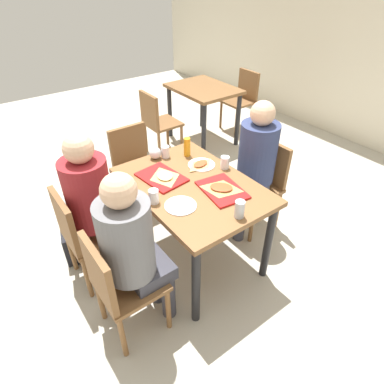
{
  "coord_description": "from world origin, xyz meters",
  "views": [
    {
      "loc": [
        1.63,
        -1.2,
        2.13
      ],
      "look_at": [
        0.0,
        0.0,
        0.68
      ],
      "focal_mm": 30.69,
      "sensor_mm": 36.0,
      "label": 1
    }
  ],
  "objects_px": {
    "chair_left_end": "(134,163)",
    "paper_plate_center": "(202,165)",
    "chair_far_side": "(262,180)",
    "pizza_slice_a": "(165,176)",
    "plastic_cup_b": "(154,196)",
    "background_chair_far": "(243,96)",
    "tray_red_near": "(161,177)",
    "handbag": "(73,241)",
    "person_far_side": "(254,161)",
    "foil_bundle": "(155,153)",
    "condiment_bottle": "(187,147)",
    "background_table": "(203,97)",
    "tray_red_far": "(222,190)",
    "person_in_red": "(95,199)",
    "plastic_cup_c": "(165,152)",
    "chair_near_right": "(117,283)",
    "pizza_slice_b": "(221,188)",
    "chair_near_left": "(83,232)",
    "plastic_cup_a": "(225,162)",
    "paper_plate_near_edge": "(181,206)",
    "soda_can": "(240,209)",
    "person_in_brown_jacket": "(133,245)",
    "main_table": "(192,195)",
    "pizza_slice_c": "(200,164)",
    "background_chair_near": "(157,120)"
  },
  "relations": [
    {
      "from": "chair_left_end",
      "to": "paper_plate_center",
      "type": "xyz_separation_m",
      "value": [
        0.79,
        0.22,
        0.28
      ]
    },
    {
      "from": "chair_far_side",
      "to": "pizza_slice_a",
      "type": "relative_size",
      "value": 3.33
    },
    {
      "from": "plastic_cup_b",
      "to": "background_chair_far",
      "type": "relative_size",
      "value": 0.12
    },
    {
      "from": "chair_left_end",
      "to": "tray_red_near",
      "type": "bearing_deg",
      "value": -10.63
    },
    {
      "from": "chair_far_side",
      "to": "handbag",
      "type": "relative_size",
      "value": 2.62
    },
    {
      "from": "person_far_side",
      "to": "handbag",
      "type": "distance_m",
      "value": 1.7
    },
    {
      "from": "person_far_side",
      "to": "foil_bundle",
      "type": "distance_m",
      "value": 0.83
    },
    {
      "from": "chair_far_side",
      "to": "condiment_bottle",
      "type": "xyz_separation_m",
      "value": [
        -0.37,
        -0.57,
        0.35
      ]
    },
    {
      "from": "foil_bundle",
      "to": "background_table",
      "type": "distance_m",
      "value": 1.94
    },
    {
      "from": "tray_red_far",
      "to": "foil_bundle",
      "type": "height_order",
      "value": "foil_bundle"
    },
    {
      "from": "person_in_red",
      "to": "plastic_cup_c",
      "type": "relative_size",
      "value": 12.47
    },
    {
      "from": "chair_near_right",
      "to": "person_in_red",
      "type": "bearing_deg",
      "value": 166.31
    },
    {
      "from": "person_far_side",
      "to": "pizza_slice_b",
      "type": "height_order",
      "value": "person_far_side"
    },
    {
      "from": "pizza_slice_b",
      "to": "condiment_bottle",
      "type": "height_order",
      "value": "condiment_bottle"
    },
    {
      "from": "foil_bundle",
      "to": "pizza_slice_b",
      "type": "bearing_deg",
      "value": 11.33
    },
    {
      "from": "person_in_red",
      "to": "condiment_bottle",
      "type": "bearing_deg",
      "value": 95.63
    },
    {
      "from": "tray_red_near",
      "to": "pizza_slice_a",
      "type": "height_order",
      "value": "pizza_slice_a"
    },
    {
      "from": "chair_near_right",
      "to": "condiment_bottle",
      "type": "distance_m",
      "value": 1.26
    },
    {
      "from": "pizza_slice_a",
      "to": "condiment_bottle",
      "type": "relative_size",
      "value": 1.57
    },
    {
      "from": "person_in_red",
      "to": "foil_bundle",
      "type": "height_order",
      "value": "person_in_red"
    },
    {
      "from": "chair_near_left",
      "to": "plastic_cup_b",
      "type": "bearing_deg",
      "value": 54.63
    },
    {
      "from": "pizza_slice_b",
      "to": "paper_plate_center",
      "type": "bearing_deg",
      "value": 164.01
    },
    {
      "from": "chair_near_left",
      "to": "pizza_slice_a",
      "type": "bearing_deg",
      "value": 80.49
    },
    {
      "from": "chair_near_left",
      "to": "chair_left_end",
      "type": "relative_size",
      "value": 1.0
    },
    {
      "from": "plastic_cup_a",
      "to": "handbag",
      "type": "xyz_separation_m",
      "value": [
        -0.61,
        -1.15,
        -0.67
      ]
    },
    {
      "from": "tray_red_near",
      "to": "plastic_cup_a",
      "type": "bearing_deg",
      "value": 70.52
    },
    {
      "from": "person_in_red",
      "to": "plastic_cup_b",
      "type": "xyz_separation_m",
      "value": [
        0.32,
        0.31,
        0.08
      ]
    },
    {
      "from": "chair_near_right",
      "to": "foil_bundle",
      "type": "xyz_separation_m",
      "value": [
        -0.78,
        0.77,
        0.32
      ]
    },
    {
      "from": "paper_plate_center",
      "to": "background_chair_far",
      "type": "relative_size",
      "value": 0.26
    },
    {
      "from": "chair_near_left",
      "to": "paper_plate_center",
      "type": "bearing_deg",
      "value": 83.53
    },
    {
      "from": "plastic_cup_a",
      "to": "foil_bundle",
      "type": "height_order",
      "value": "same"
    },
    {
      "from": "chair_near_left",
      "to": "paper_plate_near_edge",
      "type": "relative_size",
      "value": 3.8
    },
    {
      "from": "chair_near_left",
      "to": "soda_can",
      "type": "height_order",
      "value": "soda_can"
    },
    {
      "from": "pizza_slice_a",
      "to": "person_in_red",
      "type": "bearing_deg",
      "value": -101.99
    },
    {
      "from": "condiment_bottle",
      "to": "paper_plate_center",
      "type": "bearing_deg",
      "value": 0.0
    },
    {
      "from": "person_in_red",
      "to": "person_far_side",
      "type": "bearing_deg",
      "value": 77.55
    },
    {
      "from": "chair_near_left",
      "to": "plastic_cup_b",
      "type": "relative_size",
      "value": 8.37
    },
    {
      "from": "person_in_brown_jacket",
      "to": "paper_plate_center",
      "type": "relative_size",
      "value": 5.67
    },
    {
      "from": "person_in_red",
      "to": "pizza_slice_b",
      "type": "xyz_separation_m",
      "value": [
        0.49,
        0.77,
        0.05
      ]
    },
    {
      "from": "main_table",
      "to": "background_chair_far",
      "type": "distance_m",
      "value": 2.8
    },
    {
      "from": "chair_near_left",
      "to": "person_in_red",
      "type": "distance_m",
      "value": 0.28
    },
    {
      "from": "chair_left_end",
      "to": "foil_bundle",
      "type": "distance_m",
      "value": 0.57
    },
    {
      "from": "soda_can",
      "to": "chair_far_side",
      "type": "bearing_deg",
      "value": 122.38
    },
    {
      "from": "paper_plate_near_edge",
      "to": "chair_near_right",
      "type": "bearing_deg",
      "value": -78.54
    },
    {
      "from": "person_far_side",
      "to": "soda_can",
      "type": "distance_m",
      "value": 0.8
    },
    {
      "from": "chair_near_right",
      "to": "pizza_slice_c",
      "type": "bearing_deg",
      "value": 114.47
    },
    {
      "from": "chair_near_left",
      "to": "background_chair_far",
      "type": "height_order",
      "value": "same"
    },
    {
      "from": "condiment_bottle",
      "to": "background_chair_near",
      "type": "distance_m",
      "value": 1.49
    },
    {
      "from": "background_table",
      "to": "background_chair_far",
      "type": "relative_size",
      "value": 1.08
    },
    {
      "from": "plastic_cup_c",
      "to": "person_in_brown_jacket",
      "type": "bearing_deg",
      "value": -43.6
    }
  ]
}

